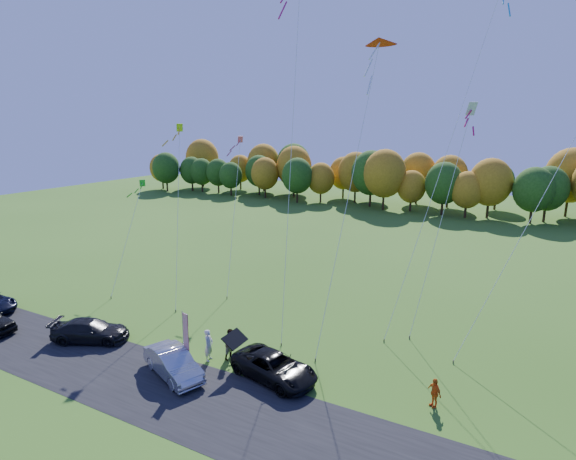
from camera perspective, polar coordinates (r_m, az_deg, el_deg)
The scene contains 18 objects.
ground at distance 28.00m, azimuth -6.00°, elevation -16.66°, with size 160.00×160.00×0.00m, color #325B18.
asphalt_strip at distance 25.29m, azimuth -11.38°, elevation -20.44°, with size 90.00×6.00×0.01m, color black.
tree_line at distance 77.53m, azimuth 17.20°, elevation 2.30°, with size 116.00×12.00×10.00m, color #1E4711, non-canonical shape.
black_suv at distance 26.25m, azimuth -1.77°, elevation -16.96°, with size 2.41×5.23×1.45m, color black.
silver_sedan at distance 27.27m, azimuth -14.38°, elevation -16.04°, with size 1.64×4.70×1.55m, color #AAA9AD.
dark_truck_a at distance 32.95m, azimuth -23.81°, elevation -11.59°, with size 2.01×4.95×1.44m, color black.
person_tailgate_a at distance 28.31m, azimuth -10.04°, elevation -14.19°, with size 0.72×0.47×1.96m, color beige.
person_tailgate_b at distance 28.30m, azimuth -7.23°, elevation -14.15°, with size 0.93×0.72×1.91m, color gray.
person_east at distance 25.13m, azimuth 18.08°, elevation -19.03°, with size 0.91×0.38×1.55m, color #D75B14.
feather_flag at distance 26.86m, azimuth -12.90°, elevation -12.92°, with size 0.48×0.15×3.67m.
kite_delta_blue at distance 31.13m, azimuth 0.45°, elevation 11.22°, with size 4.44×9.70×26.22m.
kite_parafoil_orange at distance 33.19m, azimuth 19.61°, elevation 9.57°, with size 6.11×12.44×24.82m.
kite_delta_red at distance 29.53m, azimuth 8.48°, elevation 8.75°, with size 2.22×10.08×20.65m.
kite_parafoil_rainbow at distance 29.95m, azimuth 28.00°, elevation 0.28°, with size 7.46×6.98×16.30m.
kite_diamond_yellow at distance 36.44m, azimuth -13.83°, elevation 1.86°, with size 3.47×5.44×14.34m.
kite_diamond_green at distance 41.42m, azimuth -19.69°, elevation -0.75°, with size 2.62×6.89×9.33m.
kite_diamond_white at distance 31.36m, azimuth 18.84°, elevation 1.00°, with size 2.85×5.27×15.80m.
kite_diamond_pink at distance 39.50m, azimuth -6.86°, elevation 2.17°, with size 3.70×7.78×13.18m.
Camera 1 is at (13.76, -20.02, 13.92)m, focal length 28.00 mm.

